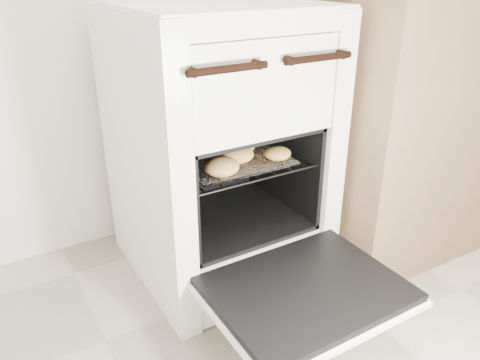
% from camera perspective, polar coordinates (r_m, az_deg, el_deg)
% --- Properties ---
extents(stove, '(0.53, 0.59, 0.81)m').
position_cam_1_polar(stove, '(1.41, -2.70, 3.52)').
color(stove, white).
rests_on(stove, ground).
extents(oven_door, '(0.48, 0.37, 0.03)m').
position_cam_1_polar(oven_door, '(1.20, 8.07, -13.30)').
color(oven_door, black).
rests_on(oven_door, stove).
extents(oven_rack, '(0.39, 0.37, 0.01)m').
position_cam_1_polar(oven_rack, '(1.36, -1.53, 2.71)').
color(oven_rack, black).
rests_on(oven_rack, stove).
extents(foil_sheet, '(0.30, 0.27, 0.01)m').
position_cam_1_polar(foil_sheet, '(1.35, -1.16, 2.67)').
color(foil_sheet, white).
rests_on(foil_sheet, oven_rack).
extents(baked_rolls, '(0.29, 0.28, 0.05)m').
position_cam_1_polar(baked_rolls, '(1.33, -0.12, 3.48)').
color(baked_rolls, tan).
rests_on(baked_rolls, foil_sheet).
extents(counter, '(0.92, 0.62, 0.90)m').
position_cam_1_polar(counter, '(1.79, 20.69, 8.37)').
color(counter, brown).
rests_on(counter, ground).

